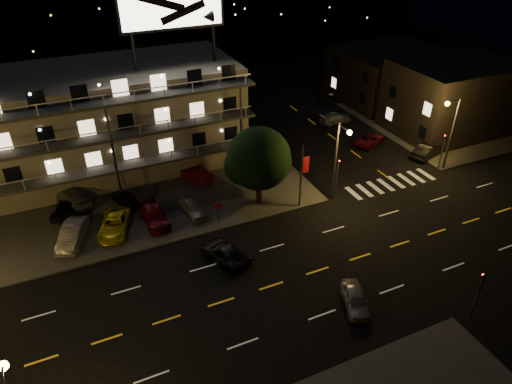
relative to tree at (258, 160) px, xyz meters
name	(u,v)px	position (x,y,z in m)	size (l,w,h in m)	color
ground	(295,278)	(-1.70, -10.47, -4.66)	(140.00, 140.00, 0.00)	black
curb_nw	(75,190)	(-15.70, 9.53, -4.58)	(44.00, 24.00, 0.15)	#373735
curb_ne	(422,117)	(28.30, 9.53, -4.58)	(16.00, 24.00, 0.15)	#373735
motel	(101,120)	(-11.64, 13.41, 0.69)	(28.00, 13.80, 18.10)	gray
side_bldg_front	(452,97)	(28.29, 5.53, -0.41)	(14.06, 10.00, 8.50)	black
side_bldg_back	(388,75)	(28.29, 17.53, -1.16)	(14.06, 12.00, 7.00)	black
streetlight_nc	(338,155)	(6.80, -2.53, 0.30)	(0.44, 1.92, 8.00)	#2D2D30
streetlight_ne	(451,127)	(20.44, -2.17, 0.30)	(1.92, 0.44, 8.00)	#2D2D30
signal_nw	(337,174)	(7.30, -1.97, -2.09)	(0.20, 0.27, 4.60)	#2D2D30
signal_sw	(479,292)	(7.30, -18.97, -2.09)	(0.20, 0.27, 4.60)	#2D2D30
signal_ne	(443,148)	(20.30, -1.97, -2.09)	(0.27, 0.20, 4.60)	#2D2D30
banner_north	(302,175)	(3.39, -2.07, -1.23)	(0.83, 0.16, 6.40)	#2D2D30
stop_sign	(218,211)	(-4.70, -1.90, -2.94)	(0.91, 0.11, 2.61)	#2D2D30
tree	(258,160)	(0.00, 0.00, 0.00)	(6.02, 5.80, 7.58)	black
lot_car_1	(72,235)	(-16.59, 0.90, -3.74)	(1.61, 4.63, 1.53)	gray
lot_car_2	(115,224)	(-13.13, 1.00, -3.82)	(2.26, 4.90, 1.36)	yellow
lot_car_3	(154,216)	(-9.69, 0.87, -3.83)	(1.89, 4.64, 1.35)	maroon
lot_car_4	(193,207)	(-6.20, 0.77, -3.85)	(1.54, 3.82, 1.30)	gray
lot_car_6	(68,207)	(-16.58, 5.56, -3.88)	(2.08, 4.51, 1.25)	black
lot_car_7	(70,197)	(-16.16, 7.03, -3.73)	(2.16, 5.32, 1.54)	gray
lot_car_8	(125,198)	(-11.51, 4.89, -3.90)	(1.44, 3.58, 1.22)	black
lot_car_9	(196,174)	(-4.10, 6.38, -3.84)	(1.41, 4.05, 1.33)	maroon
side_car_0	(429,150)	(21.36, 0.80, -3.88)	(1.63, 4.68, 1.54)	black
side_car_1	(370,139)	(17.32, 6.07, -4.04)	(2.04, 4.42, 1.23)	maroon
side_car_2	(336,118)	(17.03, 13.09, -4.02)	(1.77, 4.36, 1.26)	gray
side_car_3	(330,98)	(20.18, 19.43, -4.00)	(1.55, 3.85, 1.31)	black
road_car_east	(355,299)	(0.83, -14.67, -4.02)	(1.51, 3.75, 1.28)	gray
road_car_west	(225,252)	(-5.74, -6.15, -4.01)	(2.13, 4.62, 1.28)	black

